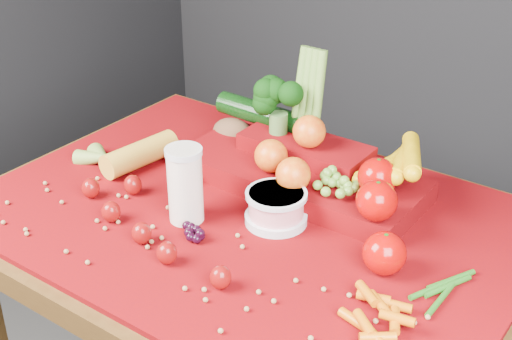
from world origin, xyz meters
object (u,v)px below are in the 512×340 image
Objects in this scene: milk_glass at (185,182)px; yogurt_bowl at (276,206)px; produce_mound at (312,163)px; table at (250,258)px.

milk_glass is 0.18m from yogurt_bowl.
yogurt_bowl is 0.15m from produce_mound.
produce_mound is at bearing 61.76° from milk_glass.
yogurt_bowl is at bearing 32.05° from milk_glass.
yogurt_bowl is (0.15, 0.09, -0.05)m from milk_glass.
produce_mound is (-0.02, 0.15, 0.02)m from yogurt_bowl.
produce_mound is (0.13, 0.24, -0.02)m from milk_glass.
milk_glass reaches higher than yogurt_bowl.
milk_glass is 0.26× the size of produce_mound.
table is 0.23m from milk_glass.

